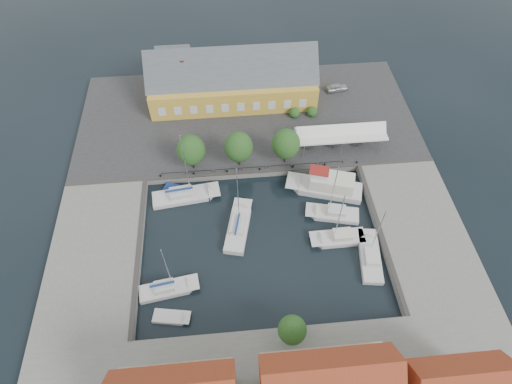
% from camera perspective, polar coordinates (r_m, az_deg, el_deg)
% --- Properties ---
extents(ground, '(140.00, 140.00, 0.00)m').
position_cam_1_polar(ground, '(59.51, 0.53, -5.42)').
color(ground, black).
rests_on(ground, ground).
extents(north_quay, '(56.00, 26.00, 1.00)m').
position_cam_1_polar(north_quay, '(74.15, -1.22, 9.83)').
color(north_quay, '#2D2D30').
rests_on(north_quay, ground).
extents(west_quay, '(12.00, 24.00, 1.00)m').
position_cam_1_polar(west_quay, '(60.81, -20.59, -7.98)').
color(west_quay, slate).
rests_on(west_quay, ground).
extents(east_quay, '(12.00, 24.00, 1.00)m').
position_cam_1_polar(east_quay, '(63.28, 21.04, -4.80)').
color(east_quay, slate).
rests_on(east_quay, ground).
extents(quay_edge_fittings, '(56.00, 24.72, 0.40)m').
position_cam_1_polar(quay_edge_fittings, '(61.35, 0.13, -1.16)').
color(quay_edge_fittings, '#383533').
rests_on(quay_edge_fittings, north_quay).
extents(warehouse, '(28.56, 14.00, 9.55)m').
position_cam_1_polar(warehouse, '(75.72, -3.62, 14.61)').
color(warehouse, gold).
rests_on(warehouse, north_quay).
extents(tent_canopy, '(14.00, 4.00, 2.83)m').
position_cam_1_polar(tent_canopy, '(67.99, 11.27, 7.60)').
color(tent_canopy, white).
rests_on(tent_canopy, north_quay).
extents(quay_trees, '(18.20, 4.20, 6.30)m').
position_cam_1_polar(quay_trees, '(63.11, -2.32, 6.04)').
color(quay_trees, black).
rests_on(quay_trees, north_quay).
extents(car_silver, '(4.08, 2.13, 1.32)m').
position_cam_1_polar(car_silver, '(79.93, 10.76, 13.54)').
color(car_silver, '#B6BABE').
rests_on(car_silver, north_quay).
extents(car_red, '(3.21, 4.16, 1.32)m').
position_cam_1_polar(car_red, '(67.98, -8.29, 5.74)').
color(car_red, '#561C13').
rests_on(car_red, north_quay).
extents(center_sailboat, '(4.63, 9.28, 12.36)m').
position_cam_1_polar(center_sailboat, '(59.55, -2.37, -4.78)').
color(center_sailboat, silver).
rests_on(center_sailboat, ground).
extents(trawler, '(11.66, 6.49, 5.00)m').
position_cam_1_polar(trawler, '(63.94, 9.48, 0.77)').
color(trawler, silver).
rests_on(trawler, ground).
extents(east_boat_a, '(7.91, 4.15, 10.88)m').
position_cam_1_polar(east_boat_a, '(61.92, 10.29, -2.93)').
color(east_boat_a, silver).
rests_on(east_boat_a, ground).
extents(east_boat_b, '(7.76, 2.65, 10.58)m').
position_cam_1_polar(east_boat_b, '(59.75, 11.02, -6.11)').
color(east_boat_b, silver).
rests_on(east_boat_b, ground).
extents(east_boat_c, '(3.66, 8.42, 10.50)m').
position_cam_1_polar(east_boat_c, '(59.08, 14.95, -8.50)').
color(east_boat_c, silver).
rests_on(east_boat_c, ground).
extents(west_boat_a, '(10.21, 3.97, 13.00)m').
position_cam_1_polar(west_boat_a, '(63.72, -9.52, -0.56)').
color(west_boat_a, silver).
rests_on(west_boat_a, ground).
extents(west_boat_d, '(7.76, 3.34, 10.23)m').
position_cam_1_polar(west_boat_d, '(56.14, -11.68, -12.60)').
color(west_boat_d, silver).
rests_on(west_boat_d, ground).
extents(launch_sw, '(4.75, 2.47, 0.98)m').
position_cam_1_polar(launch_sw, '(54.73, -11.24, -16.10)').
color(launch_sw, silver).
rests_on(launch_sw, ground).
extents(launch_nw, '(4.04, 2.79, 0.88)m').
position_cam_1_polar(launch_nw, '(64.94, -10.63, 0.29)').
color(launch_nw, navy).
rests_on(launch_nw, ground).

